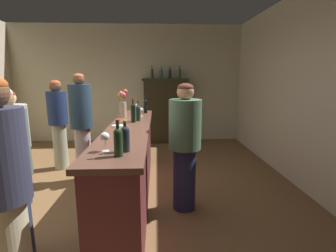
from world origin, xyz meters
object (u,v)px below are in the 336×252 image
at_px(display_cabinet, 165,110).
at_px(wine_bottle_malbec, 125,137).
at_px(patron_in_grey, 4,188).
at_px(bartender, 185,143).
at_px(wine_bottle_syrah, 133,112).
at_px(display_bottle_midleft, 161,73).
at_px(patron_by_cabinet, 58,121).
at_px(patron_near_entrance, 14,145).
at_px(flower_arrangement, 123,103).
at_px(patron_tall, 82,124).
at_px(wine_glass_spare, 141,110).
at_px(wine_glass_mid, 138,109).
at_px(display_bottle_left, 152,73).
at_px(wine_glass_rear, 105,137).
at_px(cheese_plate, 118,126).
at_px(display_bottle_midright, 179,73).
at_px(wine_bottle_rose, 138,112).
at_px(patron_redhead, 10,169).
at_px(wine_bottle_chardonnay, 118,141).
at_px(display_bottle_center, 170,73).
at_px(bar_counter, 130,164).
at_px(wine_bottle_merlot, 145,106).
at_px(wine_glass_front, 137,106).

distance_m(display_cabinet, wine_bottle_malbec, 4.25).
bearing_deg(patron_in_grey, bartender, -23.68).
distance_m(wine_bottle_syrah, wine_bottle_malbec, 1.40).
xyz_separation_m(display_bottle_midleft, patron_by_cabinet, (-1.87, -1.80, -0.86)).
xyz_separation_m(display_cabinet, patron_near_entrance, (-2.03, -3.13, -0.04)).
xyz_separation_m(flower_arrangement, patron_tall, (-0.64, -0.05, -0.32)).
height_order(wine_glass_spare, patron_near_entrance, patron_near_entrance).
height_order(wine_bottle_syrah, patron_tall, patron_tall).
height_order(display_bottle_midleft, patron_near_entrance, display_bottle_midleft).
height_order(wine_glass_mid, display_bottle_left, display_bottle_left).
relative_size(wine_glass_rear, patron_near_entrance, 0.11).
bearing_deg(cheese_plate, display_bottle_midleft, 78.63).
bearing_deg(display_bottle_left, display_bottle_midright, 0.00).
xyz_separation_m(wine_bottle_rose, patron_by_cabinet, (-1.49, 0.88, -0.26)).
height_order(flower_arrangement, patron_by_cabinet, patron_by_cabinet).
xyz_separation_m(wine_glass_spare, patron_near_entrance, (-1.57, -0.84, -0.32)).
distance_m(wine_glass_rear, display_bottle_midleft, 4.27).
relative_size(wine_bottle_malbec, patron_redhead, 0.17).
distance_m(wine_bottle_chardonnay, cheese_plate, 1.28).
xyz_separation_m(display_cabinet, wine_bottle_chardonnay, (-0.52, -4.34, 0.31)).
xyz_separation_m(display_bottle_left, patron_tall, (-1.06, -2.38, -0.81)).
height_order(wine_glass_spare, patron_in_grey, patron_in_grey).
bearing_deg(display_bottle_center, patron_by_cabinet, -139.15).
distance_m(wine_glass_rear, wine_glass_spare, 1.92).
height_order(display_cabinet, display_bottle_midleft, display_bottle_midleft).
bearing_deg(patron_redhead, patron_near_entrance, 52.61).
distance_m(wine_glass_mid, patron_near_entrance, 1.84).
bearing_deg(flower_arrangement, wine_bottle_syrah, -67.12).
height_order(bar_counter, wine_glass_mid, wine_glass_mid).
bearing_deg(wine_bottle_merlot, wine_glass_mid, -116.72).
bearing_deg(wine_bottle_rose, flower_arrangement, 126.36).
relative_size(patron_in_grey, bartender, 1.05).
distance_m(display_bottle_left, patron_in_grey, 4.83).
bearing_deg(wine_glass_front, bartender, -65.39).
relative_size(bar_counter, wine_bottle_rose, 10.34).
bearing_deg(wine_bottle_rose, wine_bottle_chardonnay, -91.31).
distance_m(wine_bottle_chardonnay, display_bottle_midleft, 4.40).
distance_m(wine_bottle_chardonnay, wine_bottle_malbec, 0.13).
relative_size(display_cabinet, wine_bottle_merlot, 5.38).
distance_m(wine_bottle_merlot, patron_redhead, 2.50).
bearing_deg(cheese_plate, display_bottle_left, 82.69).
bearing_deg(patron_tall, patron_in_grey, -59.83).
relative_size(wine_bottle_chardonnay, wine_glass_front, 1.88).
bearing_deg(display_bottle_center, patron_tall, -122.26).
height_order(wine_bottle_merlot, patron_tall, patron_tall).
distance_m(wine_bottle_malbec, patron_tall, 2.05).
height_order(wine_bottle_merlot, display_bottle_midleft, display_bottle_midleft).
relative_size(display_bottle_center, patron_in_grey, 0.19).
height_order(wine_bottle_rose, wine_glass_spare, wine_bottle_rose).
bearing_deg(display_bottle_left, patron_redhead, -105.90).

